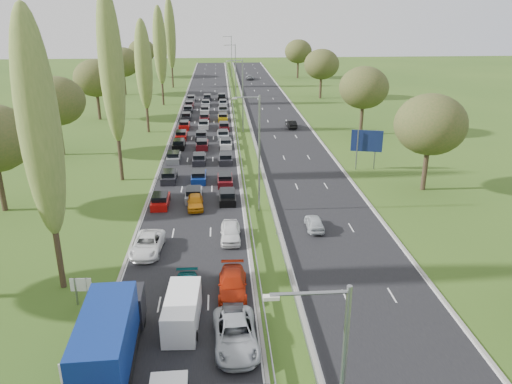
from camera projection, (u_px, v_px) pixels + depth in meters
name	position (u px, v px, depth m)	size (l,w,h in m)	color
ground	(243.00, 129.00, 86.64)	(260.00, 260.00, 0.00)	#305019
near_carriageway	(204.00, 127.00, 88.52)	(10.50, 215.00, 0.04)	black
far_carriageway	(279.00, 125.00, 89.43)	(10.50, 215.00, 0.04)	black
central_reservation	(242.00, 123.00, 88.79)	(2.36, 215.00, 0.32)	gray
lamp_columns	(243.00, 96.00, 82.68)	(0.18, 140.18, 12.00)	gray
poplar_row	(132.00, 64.00, 70.18)	(2.80, 127.80, 22.44)	#2D2116
woodland_left	(48.00, 106.00, 65.93)	(8.00, 166.00, 11.10)	#2D2116
woodland_right	(379.00, 96.00, 72.82)	(8.00, 153.00, 11.10)	#2D2116
traffic_queue_fill	(203.00, 131.00, 83.72)	(9.05, 69.04, 0.80)	#A50C0A
near_car_2	(147.00, 244.00, 42.94)	(2.45, 5.32, 1.48)	white
near_car_7	(186.00, 291.00, 35.95)	(1.93, 4.74, 1.37)	#054C4F
near_car_8	(195.00, 201.00, 52.46)	(1.68, 4.18, 1.42)	#C7750D
near_car_9	(233.00, 323.00, 32.37)	(1.41, 4.03, 1.33)	black
near_car_10	(236.00, 335.00, 31.00)	(2.67, 5.79, 1.61)	#B0B5BA
near_car_11	(233.00, 284.00, 36.77)	(2.08, 5.10, 1.48)	#B4250B
near_car_12	(230.00, 232.00, 45.26)	(1.80, 4.46, 1.52)	white
far_car_0	(314.00, 222.00, 47.48)	(1.55, 3.86, 1.31)	silver
far_car_1	(291.00, 124.00, 87.35)	(1.41, 4.03, 1.33)	black
far_car_2	(250.00, 77.00, 145.49)	(2.22, 4.81, 1.34)	gray
blue_lorry	(110.00, 337.00, 28.72)	(2.71, 9.74, 4.11)	black
white_van_rear	(183.00, 309.00, 33.12)	(2.12, 5.42, 2.18)	white
info_sign	(81.00, 288.00, 35.17)	(1.50, 0.18, 2.10)	gray
direction_sign	(367.00, 143.00, 64.06)	(3.90, 1.08, 5.20)	gray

